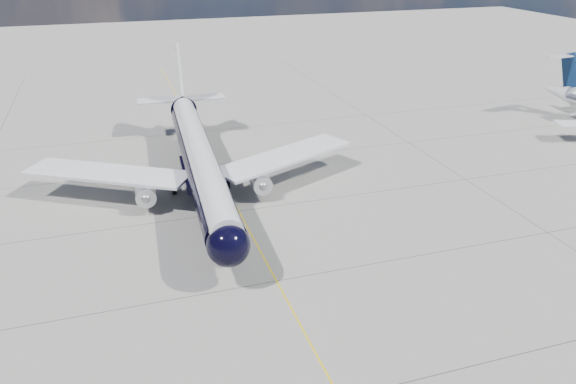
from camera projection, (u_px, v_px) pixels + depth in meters
name	position (u px, v px, depth m)	size (l,w,h in m)	color
ground	(229.00, 194.00, 68.33)	(320.00, 320.00, 0.00)	gray
taxiway_centerline	(239.00, 211.00, 64.00)	(0.16, 160.00, 0.01)	yellow
main_airliner	(199.00, 156.00, 67.45)	(40.98, 49.92, 14.42)	black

